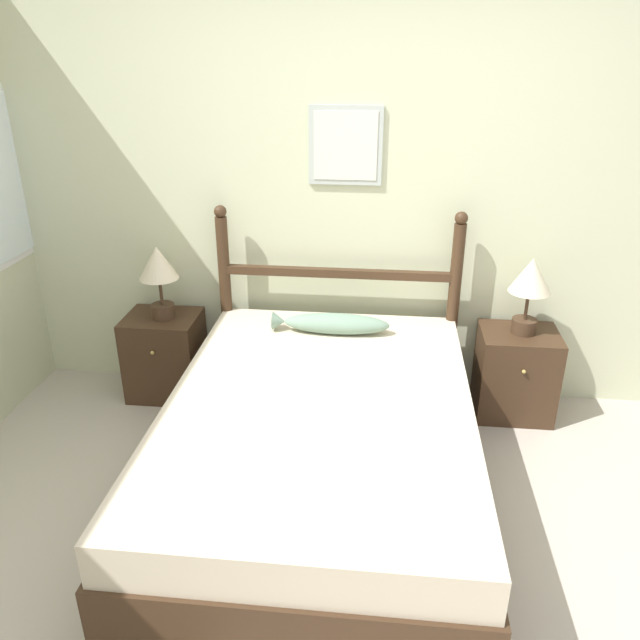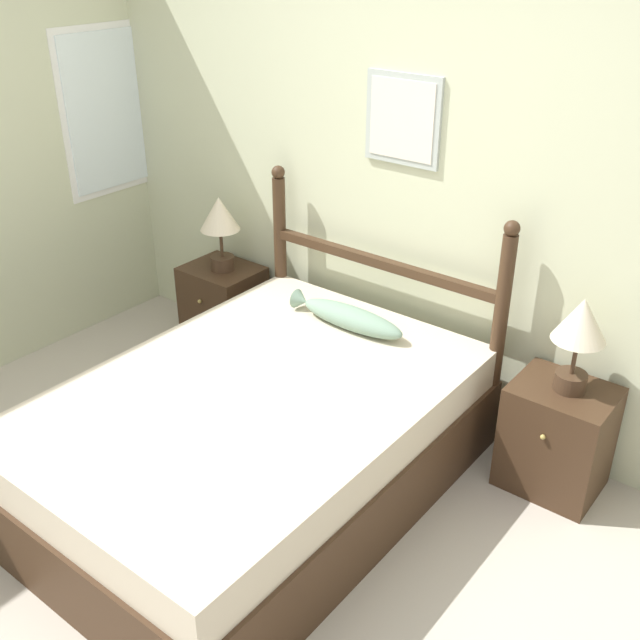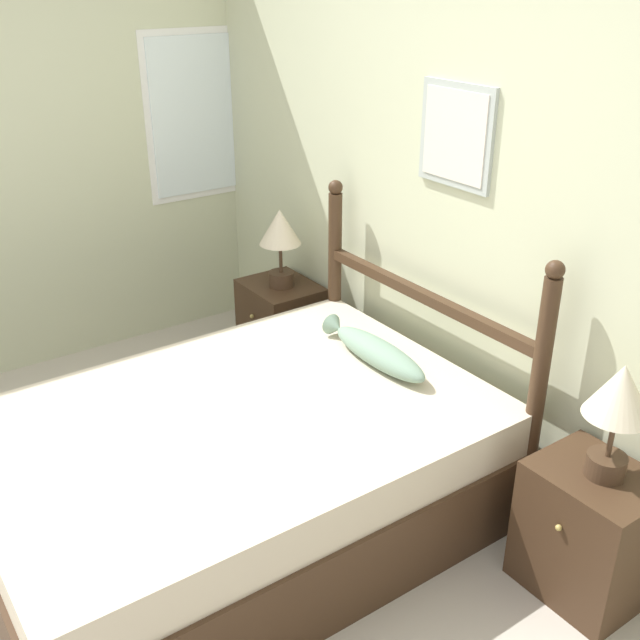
# 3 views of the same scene
# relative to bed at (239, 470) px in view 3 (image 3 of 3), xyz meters

# --- Properties ---
(ground_plane) EXTENTS (16.00, 16.00, 0.00)m
(ground_plane) POSITION_rel_bed_xyz_m (0.11, -0.58, -0.28)
(ground_plane) COLOR #B7AD9E
(wall_back) EXTENTS (6.40, 0.08, 2.55)m
(wall_back) POSITION_rel_bed_xyz_m (0.11, 1.15, 1.00)
(wall_back) COLOR beige
(wall_back) RESTS_ON ground_plane
(bed) EXTENTS (1.46, 2.08, 0.56)m
(bed) POSITION_rel_bed_xyz_m (0.00, 0.00, 0.00)
(bed) COLOR #3D2819
(bed) RESTS_ON ground_plane
(headboard) EXTENTS (1.47, 0.08, 1.23)m
(headboard) POSITION_rel_bed_xyz_m (0.00, 1.00, 0.39)
(headboard) COLOR #3D2819
(headboard) RESTS_ON ground_plane
(nightstand_left) EXTENTS (0.45, 0.40, 0.54)m
(nightstand_left) POSITION_rel_bed_xyz_m (-1.09, 0.90, -0.01)
(nightstand_left) COLOR #3D2819
(nightstand_left) RESTS_ON ground_plane
(nightstand_right) EXTENTS (0.45, 0.40, 0.54)m
(nightstand_right) POSITION_rel_bed_xyz_m (1.09, 0.90, -0.01)
(nightstand_right) COLOR #3D2819
(nightstand_right) RESTS_ON ground_plane
(table_lamp_left) EXTENTS (0.24, 0.24, 0.46)m
(table_lamp_left) POSITION_rel_bed_xyz_m (-1.07, 0.90, 0.57)
(table_lamp_left) COLOR #422D1E
(table_lamp_left) RESTS_ON nightstand_left
(table_lamp_right) EXTENTS (0.24, 0.24, 0.46)m
(table_lamp_right) POSITION_rel_bed_xyz_m (1.10, 0.91, 0.57)
(table_lamp_right) COLOR #422D1E
(table_lamp_right) RESTS_ON nightstand_right
(fish_pillow) EXTENTS (0.67, 0.15, 0.12)m
(fish_pillow) POSITION_rel_bed_xyz_m (-0.01, 0.73, 0.34)
(fish_pillow) COLOR gray
(fish_pillow) RESTS_ON bed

